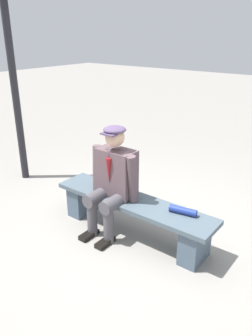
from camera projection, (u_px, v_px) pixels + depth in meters
ground_plane at (132, 233)px, 3.73m from camera, size 30.00×30.00×0.00m
bench at (132, 212)px, 3.63m from camera, size 1.89×0.41×0.42m
seated_man at (113, 178)px, 3.56m from camera, size 0.60×0.58×1.20m
rolled_magazine at (183, 211)px, 3.29m from camera, size 0.28×0.12×0.07m
lamp_post at (10, 49)px, 4.44m from camera, size 0.22×0.22×3.14m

